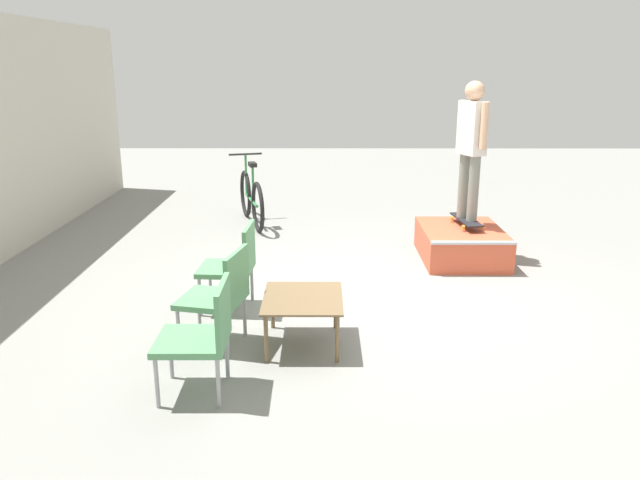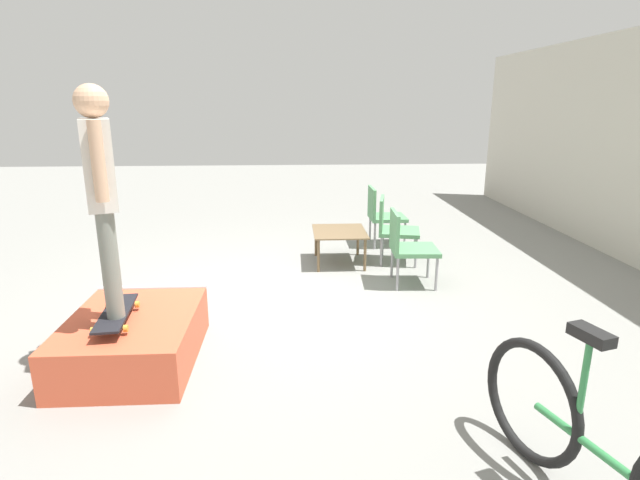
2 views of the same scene
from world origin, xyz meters
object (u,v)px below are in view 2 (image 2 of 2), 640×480
(skateboard_on_ramp, at_px, (116,313))
(coffee_table, at_px, (339,234))
(patio_chair_center, at_px, (393,226))
(person_skater, at_px, (101,184))
(patio_chair_left, at_px, (382,213))
(patio_chair_right, at_px, (407,244))
(bicycle, at_px, (606,454))
(skate_ramp_box, at_px, (134,338))

(skateboard_on_ramp, distance_m, coffee_table, 3.30)
(patio_chair_center, bearing_deg, skateboard_on_ramp, 146.55)
(person_skater, xyz_separation_m, coffee_table, (-2.62, 2.00, -1.10))
(patio_chair_left, relative_size, patio_chair_right, 1.00)
(patio_chair_left, bearing_deg, coffee_table, 139.61)
(patio_chair_center, xyz_separation_m, patio_chair_right, (0.86, -0.00, 0.00))
(skateboard_on_ramp, xyz_separation_m, coffee_table, (-2.62, 2.00, -0.09))
(patio_chair_left, distance_m, patio_chair_right, 1.68)
(patio_chair_center, height_order, bicycle, bicycle)
(person_skater, height_order, patio_chair_right, person_skater)
(skateboard_on_ramp, distance_m, bicycle, 3.37)
(skate_ramp_box, bearing_deg, skateboard_on_ramp, -32.06)
(bicycle, bearing_deg, patio_chair_right, 166.88)
(coffee_table, bearing_deg, patio_chair_left, 139.98)
(coffee_table, distance_m, patio_chair_right, 1.10)
(coffee_table, relative_size, bicycle, 0.47)
(skate_ramp_box, height_order, person_skater, person_skater)
(skateboard_on_ramp, relative_size, patio_chair_left, 0.88)
(patio_chair_left, xyz_separation_m, patio_chair_center, (0.82, 0.00, 0.00))
(person_skater, xyz_separation_m, patio_chair_right, (-1.79, 2.70, -1.00))
(skate_ramp_box, relative_size, bicycle, 0.77)
(skate_ramp_box, xyz_separation_m, skateboard_on_ramp, (0.12, -0.08, 0.28))
(skate_ramp_box, bearing_deg, patio_chair_left, 141.83)
(person_skater, height_order, bicycle, person_skater)
(skateboard_on_ramp, height_order, coffee_table, skateboard_on_ramp)
(skate_ramp_box, height_order, coffee_table, coffee_table)
(patio_chair_right, bearing_deg, skateboard_on_ramp, 126.49)
(patio_chair_right, bearing_deg, skate_ramp_box, 125.41)
(skateboard_on_ramp, xyz_separation_m, patio_chair_center, (-2.64, 2.71, 0.01))
(skateboard_on_ramp, distance_m, person_skater, 1.01)
(patio_chair_right, bearing_deg, person_skater, 126.49)
(skate_ramp_box, distance_m, coffee_table, 3.16)
(person_skater, bearing_deg, patio_chair_right, 102.75)
(bicycle, bearing_deg, patio_chair_center, 166.15)
(patio_chair_center, xyz_separation_m, bicycle, (4.32, 0.21, -0.10))
(patio_chair_center, distance_m, patio_chair_right, 0.86)
(bicycle, bearing_deg, skate_ramp_box, -138.94)
(skate_ramp_box, xyz_separation_m, person_skater, (0.12, -0.08, 1.29))
(person_skater, bearing_deg, skateboard_on_ramp, 159.29)
(patio_chair_left, distance_m, patio_chair_center, 0.82)
(person_skater, height_order, patio_chair_left, person_skater)
(patio_chair_left, bearing_deg, patio_chair_right, 179.64)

